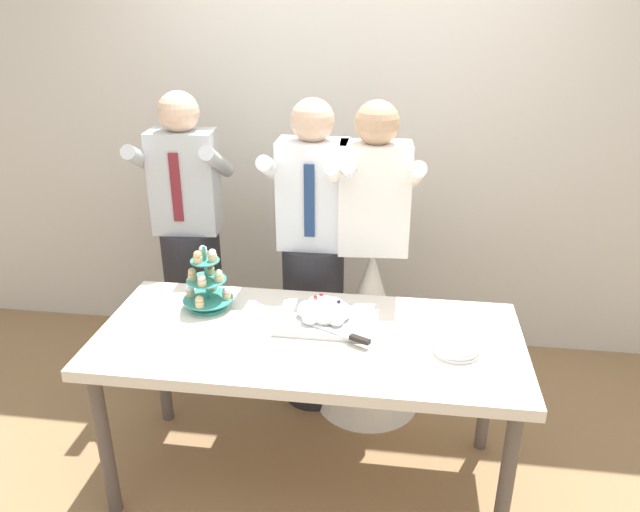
# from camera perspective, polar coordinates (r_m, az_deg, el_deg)

# --- Properties ---
(ground_plane) EXTENTS (8.00, 8.00, 0.00)m
(ground_plane) POSITION_cam_1_polar(r_m,az_deg,el_deg) (3.09, -0.96, -19.75)
(ground_plane) COLOR olive
(rear_wall) EXTENTS (5.20, 0.10, 2.90)m
(rear_wall) POSITION_cam_1_polar(r_m,az_deg,el_deg) (3.68, 2.26, 13.09)
(rear_wall) COLOR beige
(rear_wall) RESTS_ON ground_plane
(dessert_table) EXTENTS (1.80, 0.80, 0.78)m
(dessert_table) POSITION_cam_1_polar(r_m,az_deg,el_deg) (2.66, -1.06, -8.68)
(dessert_table) COLOR silver
(dessert_table) RESTS_ON ground_plane
(cupcake_stand) EXTENTS (0.23, 0.23, 0.31)m
(cupcake_stand) POSITION_cam_1_polar(r_m,az_deg,el_deg) (2.82, -10.50, -2.61)
(cupcake_stand) COLOR teal
(cupcake_stand) RESTS_ON dessert_table
(main_cake_tray) EXTENTS (0.42, 0.37, 0.13)m
(main_cake_tray) POSITION_cam_1_polar(r_m,az_deg,el_deg) (2.68, 0.49, -5.38)
(main_cake_tray) COLOR silver
(main_cake_tray) RESTS_ON dessert_table
(plate_stack) EXTENTS (0.19, 0.19, 0.04)m
(plate_stack) POSITION_cam_1_polar(r_m,az_deg,el_deg) (2.55, 12.58, -8.27)
(plate_stack) COLOR white
(plate_stack) RESTS_ON dessert_table
(person_groom) EXTENTS (0.46, 0.49, 1.66)m
(person_groom) POSITION_cam_1_polar(r_m,az_deg,el_deg) (3.19, -0.64, -1.85)
(person_groom) COLOR #232328
(person_groom) RESTS_ON ground_plane
(person_bride) EXTENTS (0.56, 0.56, 1.66)m
(person_bride) POSITION_cam_1_polar(r_m,az_deg,el_deg) (3.22, 4.70, -4.95)
(person_bride) COLOR white
(person_bride) RESTS_ON ground_plane
(person_guest) EXTENTS (0.50, 0.52, 1.66)m
(person_guest) POSITION_cam_1_polar(r_m,az_deg,el_deg) (3.46, -11.85, -0.28)
(person_guest) COLOR #232328
(person_guest) RESTS_ON ground_plane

